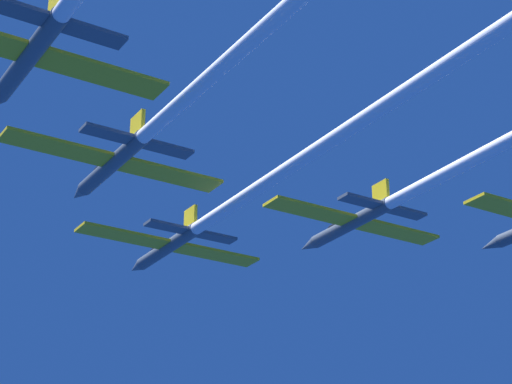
# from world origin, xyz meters

# --- Properties ---
(jet_lead) EXTENTS (14.99, 49.10, 2.48)m
(jet_lead) POSITION_xyz_m (-0.45, -13.84, -0.39)
(jet_lead) COLOR #4C5660
(jet_left_wing) EXTENTS (14.99, 48.96, 2.48)m
(jet_left_wing) POSITION_xyz_m (-9.74, -24.09, 0.28)
(jet_left_wing) COLOR #4C5660
(jet_right_wing) EXTENTS (14.99, 43.84, 2.48)m
(jet_right_wing) POSITION_xyz_m (9.93, -21.31, 0.43)
(jet_right_wing) COLOR #4C5660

